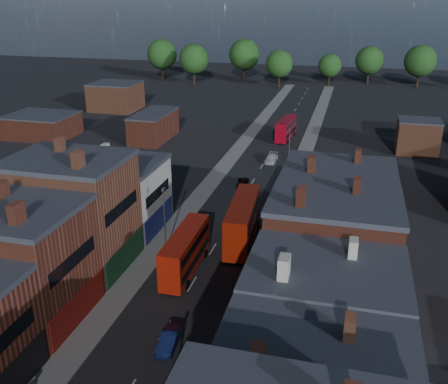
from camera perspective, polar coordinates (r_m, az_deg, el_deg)
The scene contains 11 objects.
pavement_west at distance 77.72m, azimuth -2.28°, elevation 0.16°, with size 3.00×200.00×0.12m, color gray.
pavement_east at distance 75.20m, azimuth 7.25°, elevation -0.76°, with size 3.00×200.00×0.12m, color gray.
lamp_post_2 at distance 58.13m, azimuth -6.82°, elevation -2.72°, with size 0.25×0.70×8.12m.
lamp_post_3 at distance 83.17m, azimuth 7.46°, elevation 4.84°, with size 0.25×0.70×8.12m.
bus_0 at distance 54.91m, azimuth -4.44°, elevation -6.73°, with size 2.82×10.78×4.64m.
bus_1 at distance 60.92m, azimuth 2.15°, elevation -3.28°, with size 3.80×12.50×5.32m.
bus_2 at distance 106.13m, azimuth 7.08°, elevation 7.23°, with size 3.15×10.11×4.30m.
car_1 at distance 45.34m, azimuth -6.29°, elevation -16.47°, with size 1.43×4.11×1.35m, color #111C4E.
car_2 at distance 79.68m, azimuth 2.15°, elevation 1.09°, with size 1.79×3.88×1.08m, color black.
car_3 at distance 91.45m, azimuth 5.44°, elevation 3.85°, with size 1.89×4.65×1.35m, color silver.
ped_3 at distance 53.14m, azimuth 2.27°, elevation -9.66°, with size 0.97×0.44×1.66m, color #504A45.
Camera 1 is at (14.77, -19.08, 28.63)m, focal length 40.00 mm.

